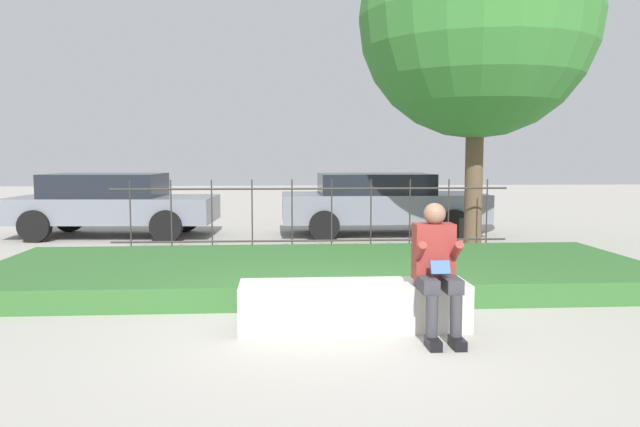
{
  "coord_description": "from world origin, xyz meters",
  "views": [
    {
      "loc": [
        -0.56,
        -6.02,
        1.71
      ],
      "look_at": [
        -0.05,
        1.63,
        1.0
      ],
      "focal_mm": 35.0,
      "sensor_mm": 36.0,
      "label": 1
    }
  ],
  "objects_px": {
    "car_parked_left": "(112,203)",
    "tree_behind_fence": "(477,19)",
    "stone_bench": "(354,308)",
    "person_seated_reader": "(436,264)",
    "car_parked_center": "(381,202)"
  },
  "relations": [
    {
      "from": "stone_bench",
      "to": "car_parked_center",
      "type": "relative_size",
      "value": 0.52
    },
    {
      "from": "car_parked_left",
      "to": "tree_behind_fence",
      "type": "relative_size",
      "value": 0.69
    },
    {
      "from": "stone_bench",
      "to": "car_parked_left",
      "type": "height_order",
      "value": "car_parked_left"
    },
    {
      "from": "car_parked_left",
      "to": "person_seated_reader",
      "type": "bearing_deg",
      "value": -53.34
    },
    {
      "from": "stone_bench",
      "to": "tree_behind_fence",
      "type": "relative_size",
      "value": 0.36
    },
    {
      "from": "stone_bench",
      "to": "person_seated_reader",
      "type": "xyz_separation_m",
      "value": [
        0.74,
        -0.31,
        0.49
      ]
    },
    {
      "from": "stone_bench",
      "to": "car_parked_left",
      "type": "distance_m",
      "value": 8.55
    },
    {
      "from": "person_seated_reader",
      "to": "tree_behind_fence",
      "type": "bearing_deg",
      "value": 69.18
    },
    {
      "from": "car_parked_center",
      "to": "car_parked_left",
      "type": "xyz_separation_m",
      "value": [
        -5.74,
        0.06,
        0.0
      ]
    },
    {
      "from": "person_seated_reader",
      "to": "car_parked_center",
      "type": "xyz_separation_m",
      "value": [
        0.72,
        7.64,
        0.02
      ]
    },
    {
      "from": "stone_bench",
      "to": "tree_behind_fence",
      "type": "bearing_deg",
      "value": 61.33
    },
    {
      "from": "tree_behind_fence",
      "to": "car_parked_left",
      "type": "bearing_deg",
      "value": 162.61
    },
    {
      "from": "person_seated_reader",
      "to": "car_parked_center",
      "type": "bearing_deg",
      "value": 84.61
    },
    {
      "from": "stone_bench",
      "to": "car_parked_left",
      "type": "relative_size",
      "value": 0.52
    },
    {
      "from": "car_parked_left",
      "to": "tree_behind_fence",
      "type": "bearing_deg",
      "value": -13.78
    }
  ]
}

